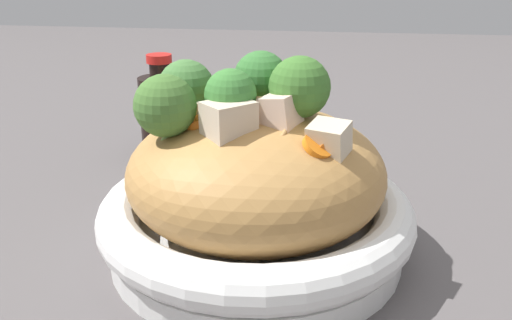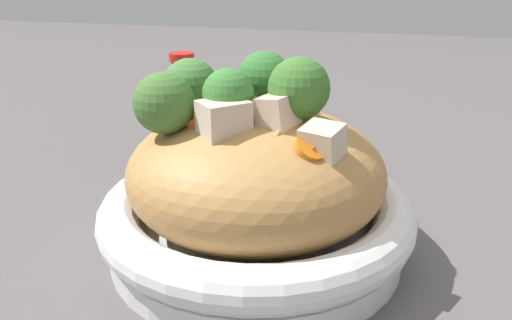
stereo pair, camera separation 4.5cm
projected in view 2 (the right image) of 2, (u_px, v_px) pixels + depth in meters
The scene contains 8 objects.
ground_plane at pixel (256, 249), 0.48m from camera, with size 3.00×3.00×0.00m, color #534E4F.
serving_bowl at pixel (256, 220), 0.47m from camera, with size 0.28×0.28×0.06m.
noodle_heap at pixel (256, 172), 0.45m from camera, with size 0.22×0.22×0.12m.
broccoli_florets at pixel (236, 92), 0.44m from camera, with size 0.17×0.17×0.08m.
carrot_coins at pixel (259, 121), 0.42m from camera, with size 0.10×0.12×0.03m.
zucchini_slices at pixel (246, 105), 0.49m from camera, with size 0.11×0.13×0.04m.
chicken_chunks at pixel (248, 120), 0.41m from camera, with size 0.09×0.16×0.04m.
soy_sauce_bottle at pixel (184, 111), 0.70m from camera, with size 0.06×0.06×0.14m.
Camera 2 is at (-0.40, -0.11, 0.25)m, focal length 36.60 mm.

